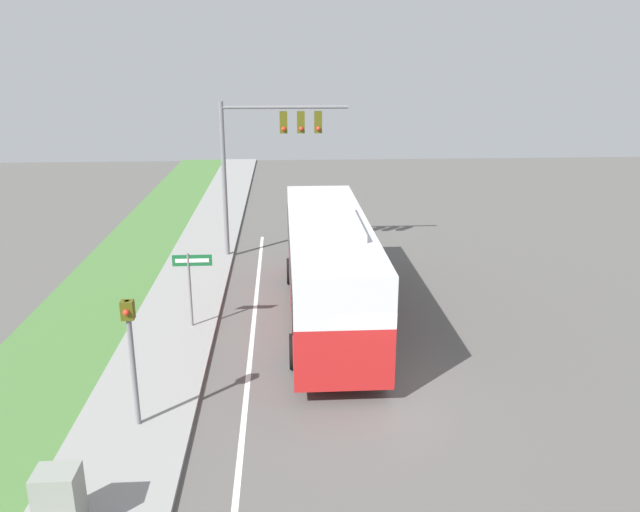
% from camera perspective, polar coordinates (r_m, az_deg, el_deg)
% --- Properties ---
extents(ground_plane, '(80.00, 80.00, 0.00)m').
position_cam_1_polar(ground_plane, '(17.20, 5.62, -11.65)').
color(ground_plane, '#565451').
extents(sidewalk, '(2.80, 80.00, 0.12)m').
position_cam_1_polar(sidewalk, '(17.37, -15.48, -11.73)').
color(sidewalk, gray).
rests_on(sidewalk, ground_plane).
extents(grass_verge, '(3.60, 80.00, 0.10)m').
position_cam_1_polar(grass_verge, '(18.31, -25.51, -11.33)').
color(grass_verge, '#477538').
rests_on(grass_verge, ground_plane).
extents(lane_divider_near, '(0.14, 30.00, 0.01)m').
position_cam_1_polar(lane_divider_near, '(17.04, -6.69, -11.98)').
color(lane_divider_near, silver).
rests_on(lane_divider_near, ground_plane).
extents(bus, '(2.70, 11.37, 3.67)m').
position_cam_1_polar(bus, '(20.54, 0.75, -0.48)').
color(bus, red).
rests_on(bus, ground_plane).
extents(signal_gantry, '(5.40, 0.41, 6.73)m').
position_cam_1_polar(signal_gantry, '(26.90, -5.03, 10.01)').
color(signal_gantry, slate).
rests_on(signal_gantry, ground_plane).
extents(pedestrian_signal, '(0.28, 0.34, 3.24)m').
position_cam_1_polar(pedestrian_signal, '(14.93, -16.90, -7.69)').
color(pedestrian_signal, slate).
rests_on(pedestrian_signal, ground_plane).
extents(street_sign, '(1.24, 0.08, 2.56)m').
position_cam_1_polar(street_sign, '(20.19, -11.70, -1.91)').
color(street_sign, slate).
rests_on(street_sign, ground_plane).
extents(utility_cabinet, '(0.78, 0.63, 1.20)m').
position_cam_1_polar(utility_cabinet, '(13.06, -22.75, -19.82)').
color(utility_cabinet, gray).
rests_on(utility_cabinet, sidewalk).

